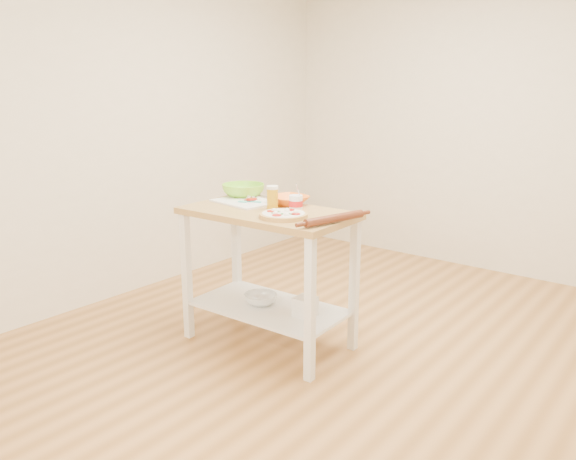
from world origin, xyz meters
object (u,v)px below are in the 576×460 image
(prep_island, at_px, (268,249))
(cutting_board, at_px, (246,201))
(knife, at_px, (253,194))
(rolling_pin, at_px, (334,219))
(beer_pint, at_px, (272,198))
(yogurt_tub, at_px, (296,203))
(orange_bowl, at_px, (289,200))
(shelf_bin, at_px, (305,307))
(pizza, at_px, (284,215))
(shelf_glass_bowl, at_px, (261,299))
(green_bowl, at_px, (243,191))
(spatula, at_px, (249,202))

(prep_island, bearing_deg, cutting_board, 161.56)
(knife, bearing_deg, rolling_pin, -16.15)
(prep_island, bearing_deg, rolling_pin, -2.87)
(knife, distance_m, beer_pint, 0.45)
(knife, xyz_separation_m, yogurt_tub, (0.53, -0.19, 0.03))
(prep_island, bearing_deg, orange_bowl, 90.34)
(knife, xyz_separation_m, shelf_bin, (0.66, -0.25, -0.60))
(pizza, xyz_separation_m, rolling_pin, (0.32, 0.07, 0.01))
(knife, height_order, yogurt_tub, yogurt_tub)
(yogurt_tub, bearing_deg, orange_bowl, 140.93)
(orange_bowl, bearing_deg, beer_pint, -86.77)
(orange_bowl, relative_size, yogurt_tub, 1.34)
(pizza, distance_m, orange_bowl, 0.37)
(orange_bowl, distance_m, shelf_bin, 0.70)
(orange_bowl, height_order, shelf_glass_bowl, orange_bowl)
(green_bowl, bearing_deg, pizza, -26.94)
(beer_pint, bearing_deg, yogurt_tub, 15.71)
(prep_island, relative_size, cutting_board, 2.51)
(knife, distance_m, shelf_bin, 0.92)
(knife, height_order, beer_pint, beer_pint)
(prep_island, distance_m, shelf_glass_bowl, 0.36)
(spatula, height_order, green_bowl, green_bowl)
(pizza, xyz_separation_m, orange_bowl, (-0.20, 0.30, 0.01))
(pizza, xyz_separation_m, knife, (-0.57, 0.36, 0.00))
(spatula, distance_m, shelf_glass_bowl, 0.65)
(beer_pint, relative_size, shelf_bin, 1.21)
(cutting_board, relative_size, orange_bowl, 1.79)
(cutting_board, bearing_deg, spatula, -16.95)
(orange_bowl, xyz_separation_m, shelf_glass_bowl, (-0.06, -0.22, -0.64))
(prep_island, xyz_separation_m, shelf_bin, (0.29, 0.01, -0.32))
(prep_island, height_order, yogurt_tub, yogurt_tub)
(knife, relative_size, shelf_glass_bowl, 1.24)
(prep_island, relative_size, yogurt_tub, 6.05)
(yogurt_tub, height_order, rolling_pin, yogurt_tub)
(knife, distance_m, orange_bowl, 0.37)
(prep_island, height_order, cutting_board, cutting_board)
(beer_pint, bearing_deg, shelf_glass_bowl, -147.46)
(prep_island, xyz_separation_m, cutting_board, (-0.27, 0.09, 0.26))
(prep_island, relative_size, shelf_bin, 8.91)
(green_bowl, bearing_deg, beer_pint, -23.54)
(orange_bowl, distance_m, beer_pint, 0.18)
(prep_island, bearing_deg, shelf_glass_bowl, -171.50)
(spatula, xyz_separation_m, rolling_pin, (0.74, -0.09, 0.01))
(pizza, bearing_deg, yogurt_tub, 103.41)
(cutting_board, distance_m, spatula, 0.06)
(knife, bearing_deg, pizza, -30.13)
(prep_island, distance_m, pizza, 0.35)
(yogurt_tub, bearing_deg, green_bowl, 166.28)
(prep_island, distance_m, green_bowl, 0.55)
(cutting_board, xyz_separation_m, beer_pint, (0.28, -0.06, 0.07))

